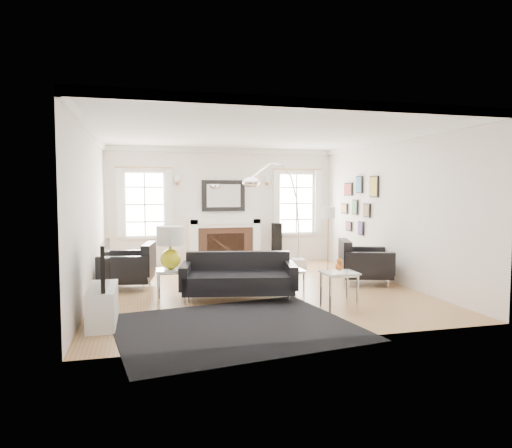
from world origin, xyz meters
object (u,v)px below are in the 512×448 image
object	(u,v)px
coffee_table	(277,270)
fireplace	(225,242)
armchair_left	(131,268)
armchair_right	(362,263)
sofa	(238,278)
gourd_lamp	(170,245)
arc_floor_lamp	(277,212)

from	to	relation	value
coffee_table	fireplace	bearing A→B (deg)	98.52
armchair_left	armchair_right	size ratio (longest dim) A/B	0.91
sofa	gourd_lamp	distance (m)	1.23
sofa	arc_floor_lamp	bearing A→B (deg)	57.92
fireplace	gourd_lamp	size ratio (longest dim) A/B	2.48
fireplace	armchair_right	world-z (taller)	fireplace
fireplace	gourd_lamp	distance (m)	3.73
fireplace	arc_floor_lamp	size ratio (longest dim) A/B	0.70
sofa	coffee_table	bearing A→B (deg)	34.07
fireplace	armchair_left	xyz separation A→B (m)	(-2.13, -2.23, -0.17)
sofa	coffee_table	world-z (taller)	sofa
armchair_left	coffee_table	bearing A→B (deg)	-14.61
gourd_lamp	arc_floor_lamp	bearing A→B (deg)	39.59
armchair_right	arc_floor_lamp	distance (m)	2.11
armchair_left	armchair_right	world-z (taller)	armchair_right
coffee_table	gourd_lamp	xyz separation A→B (m)	(-1.93, -0.50, 0.57)
coffee_table	gourd_lamp	size ratio (longest dim) A/B	1.20
sofa	armchair_right	world-z (taller)	armchair_right
sofa	coffee_table	size ratio (longest dim) A/B	2.41
fireplace	armchair_right	distance (m)	3.56
fireplace	armchair_left	distance (m)	3.09
sofa	coffee_table	xyz separation A→B (m)	(0.84, 0.57, 0.00)
arc_floor_lamp	gourd_lamp	bearing A→B (deg)	-140.41
armchair_right	armchair_left	bearing A→B (deg)	171.71
gourd_lamp	fireplace	bearing A→B (deg)	66.23
armchair_left	gourd_lamp	distance (m)	1.44
armchair_left	arc_floor_lamp	size ratio (longest dim) A/B	0.46
fireplace	armchair_right	bearing A→B (deg)	-53.17
arc_floor_lamp	coffee_table	bearing A→B (deg)	-106.15
gourd_lamp	arc_floor_lamp	xyz separation A→B (m)	(2.35, 1.94, 0.41)
armchair_left	gourd_lamp	world-z (taller)	gourd_lamp
armchair_left	coffee_table	distance (m)	2.65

